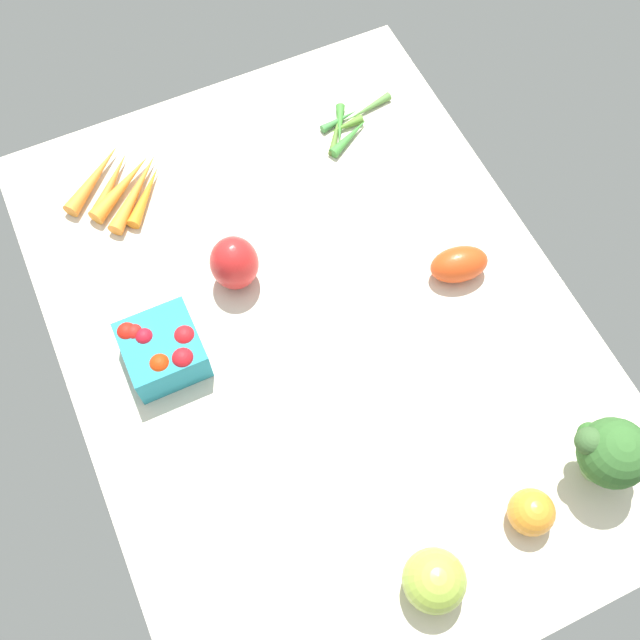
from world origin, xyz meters
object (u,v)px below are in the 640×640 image
object	(u,v)px
roma_tomato	(459,264)
berry_basket	(163,350)
okra_pile	(347,125)
bell_pepper_red	(234,263)
heirloom_tomato_orange	(531,512)
broccoli_head	(611,452)
heirloom_tomato_green	(434,581)
carrot_bunch	(120,186)

from	to	relation	value
roma_tomato	berry_basket	bearing A→B (deg)	5.15
roma_tomato	okra_pile	size ratio (longest dim) A/B	0.60
bell_pepper_red	roma_tomato	size ratio (longest dim) A/B	1.07
berry_basket	roma_tomato	size ratio (longest dim) A/B	1.19
okra_pile	heirloom_tomato_orange	bearing A→B (deg)	-5.64
broccoli_head	roma_tomato	bearing A→B (deg)	-176.73
broccoli_head	roma_tomato	world-z (taller)	broccoli_head
heirloom_tomato_orange	heirloom_tomato_green	xyz separation A→B (cm)	(2.28, -16.00, 0.95)
heirloom_tomato_green	berry_basket	bearing A→B (deg)	-155.37
carrot_bunch	roma_tomato	bearing A→B (deg)	49.19
roma_tomato	okra_pile	world-z (taller)	roma_tomato
bell_pepper_red	roma_tomato	distance (cm)	34.66
bell_pepper_red	broccoli_head	distance (cm)	59.56
broccoli_head	carrot_bunch	size ratio (longest dim) A/B	0.70
heirloom_tomato_orange	heirloom_tomato_green	world-z (taller)	heirloom_tomato_green
berry_basket	okra_pile	world-z (taller)	berry_basket
heirloom_tomato_orange	bell_pepper_red	world-z (taller)	bell_pepper_red
berry_basket	broccoli_head	xyz separation A→B (cm)	(40.48, 48.58, 4.02)
heirloom_tomato_orange	okra_pile	world-z (taller)	heirloom_tomato_orange
heirloom_tomato_orange	bell_pepper_red	size ratio (longest dim) A/B	0.64
berry_basket	roma_tomato	xyz separation A→B (cm)	(5.11, 46.56, -0.98)
okra_pile	berry_basket	bearing A→B (deg)	-56.93
berry_basket	heirloom_tomato_orange	bearing A→B (deg)	40.70
bell_pepper_red	carrot_bunch	xyz separation A→B (cm)	(-23.67, -11.28, -3.61)
bell_pepper_red	heirloom_tomato_orange	bearing A→B (deg)	23.16
berry_basket	bell_pepper_red	xyz separation A→B (cm)	(-8.44, 14.73, 1.13)
heirloom_tomato_green	roma_tomato	world-z (taller)	heirloom_tomato_green
broccoli_head	carrot_bunch	xyz separation A→B (cm)	(-72.59, -45.12, -6.49)
carrot_bunch	berry_basket	bearing A→B (deg)	-6.14
heirloom_tomato_orange	roma_tomato	world-z (taller)	heirloom_tomato_orange
heirloom_tomato_green	carrot_bunch	bearing A→B (deg)	-167.49
bell_pepper_red	heirloom_tomato_green	bearing A→B (deg)	6.18
heirloom_tomato_orange	okra_pile	size ratio (longest dim) A/B	0.41
roma_tomato	okra_pile	bearing A→B (deg)	-73.33
heirloom_tomato_orange	berry_basket	bearing A→B (deg)	-139.30
carrot_bunch	bell_pepper_red	bearing A→B (deg)	25.48
broccoli_head	roma_tomato	size ratio (longest dim) A/B	1.39
berry_basket	carrot_bunch	bearing A→B (deg)	173.86
roma_tomato	carrot_bunch	bearing A→B (deg)	-29.39
carrot_bunch	okra_pile	xyz separation A→B (cm)	(3.80, 40.03, -0.49)
berry_basket	broccoli_head	bearing A→B (deg)	50.19
bell_pepper_red	broccoli_head	size ratio (longest dim) A/B	0.77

